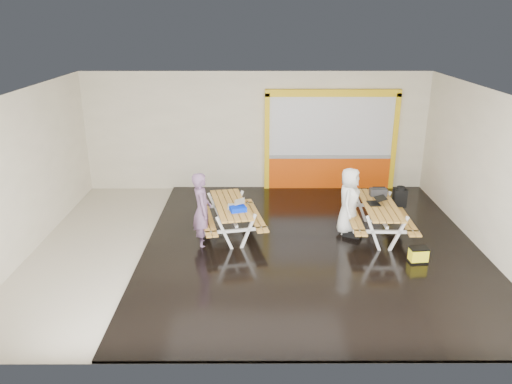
{
  "coord_description": "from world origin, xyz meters",
  "views": [
    {
      "loc": [
        -0.03,
        -10.07,
        4.96
      ],
      "look_at": [
        0.0,
        0.9,
        1.0
      ],
      "focal_mm": 34.3,
      "sensor_mm": 36.0,
      "label": 1
    }
  ],
  "objects_px": {
    "picnic_table_right": "(379,212)",
    "laptop_left": "(235,205)",
    "dark_case": "(352,233)",
    "picnic_table_left": "(231,211)",
    "person_left": "(202,210)",
    "laptop_right": "(376,202)",
    "backpack": "(400,197)",
    "toolbox": "(378,192)",
    "blue_pouch": "(238,209)",
    "fluke_bag": "(418,255)",
    "person_right": "(349,201)"
  },
  "relations": [
    {
      "from": "person_right",
      "to": "dark_case",
      "type": "bearing_deg",
      "value": -123.74
    },
    {
      "from": "person_left",
      "to": "laptop_left",
      "type": "height_order",
      "value": "person_left"
    },
    {
      "from": "picnic_table_right",
      "to": "laptop_left",
      "type": "height_order",
      "value": "laptop_left"
    },
    {
      "from": "dark_case",
      "to": "fluke_bag",
      "type": "relative_size",
      "value": 0.98
    },
    {
      "from": "picnic_table_right",
      "to": "dark_case",
      "type": "relative_size",
      "value": 5.37
    },
    {
      "from": "fluke_bag",
      "to": "picnic_table_left",
      "type": "bearing_deg",
      "value": 160.4
    },
    {
      "from": "laptop_left",
      "to": "dark_case",
      "type": "height_order",
      "value": "laptop_left"
    },
    {
      "from": "person_left",
      "to": "blue_pouch",
      "type": "xyz_separation_m",
      "value": [
        0.81,
        0.07,
        0.01
      ]
    },
    {
      "from": "picnic_table_right",
      "to": "person_left",
      "type": "height_order",
      "value": "person_left"
    },
    {
      "from": "laptop_left",
      "to": "picnic_table_left",
      "type": "bearing_deg",
      "value": 121.39
    },
    {
      "from": "laptop_left",
      "to": "blue_pouch",
      "type": "xyz_separation_m",
      "value": [
        0.07,
        -0.25,
        -0.0
      ]
    },
    {
      "from": "blue_pouch",
      "to": "picnic_table_right",
      "type": "bearing_deg",
      "value": 6.64
    },
    {
      "from": "picnic_table_right",
      "to": "toolbox",
      "type": "bearing_deg",
      "value": 80.32
    },
    {
      "from": "toolbox",
      "to": "backpack",
      "type": "bearing_deg",
      "value": 11.66
    },
    {
      "from": "laptop_left",
      "to": "laptop_right",
      "type": "relative_size",
      "value": 0.95
    },
    {
      "from": "picnic_table_right",
      "to": "backpack",
      "type": "xyz_separation_m",
      "value": [
        0.67,
        0.67,
        0.12
      ]
    },
    {
      "from": "toolbox",
      "to": "laptop_left",
      "type": "bearing_deg",
      "value": -168.72
    },
    {
      "from": "backpack",
      "to": "picnic_table_right",
      "type": "bearing_deg",
      "value": -134.98
    },
    {
      "from": "blue_pouch",
      "to": "dark_case",
      "type": "distance_m",
      "value": 2.81
    },
    {
      "from": "laptop_left",
      "to": "fluke_bag",
      "type": "relative_size",
      "value": 0.98
    },
    {
      "from": "picnic_table_right",
      "to": "person_left",
      "type": "distance_m",
      "value": 4.12
    },
    {
      "from": "picnic_table_right",
      "to": "person_right",
      "type": "xyz_separation_m",
      "value": [
        -0.7,
        0.09,
        0.24
      ]
    },
    {
      "from": "backpack",
      "to": "laptop_left",
      "type": "bearing_deg",
      "value": -168.66
    },
    {
      "from": "fluke_bag",
      "to": "person_right",
      "type": "bearing_deg",
      "value": 130.5
    },
    {
      "from": "dark_case",
      "to": "toolbox",
      "type": "bearing_deg",
      "value": 41.18
    },
    {
      "from": "person_right",
      "to": "laptop_left",
      "type": "distance_m",
      "value": 2.66
    },
    {
      "from": "person_left",
      "to": "dark_case",
      "type": "bearing_deg",
      "value": -94.5
    },
    {
      "from": "dark_case",
      "to": "picnic_table_right",
      "type": "bearing_deg",
      "value": 4.81
    },
    {
      "from": "laptop_left",
      "to": "picnic_table_right",
      "type": "bearing_deg",
      "value": 2.29
    },
    {
      "from": "person_left",
      "to": "person_right",
      "type": "height_order",
      "value": "person_left"
    },
    {
      "from": "person_right",
      "to": "backpack",
      "type": "height_order",
      "value": "person_right"
    },
    {
      "from": "laptop_left",
      "to": "backpack",
      "type": "relative_size",
      "value": 0.78
    },
    {
      "from": "picnic_table_left",
      "to": "person_left",
      "type": "height_order",
      "value": "person_left"
    },
    {
      "from": "fluke_bag",
      "to": "picnic_table_right",
      "type": "bearing_deg",
      "value": 111.76
    },
    {
      "from": "laptop_right",
      "to": "fluke_bag",
      "type": "bearing_deg",
      "value": -65.36
    },
    {
      "from": "laptop_right",
      "to": "fluke_bag",
      "type": "height_order",
      "value": "laptop_right"
    },
    {
      "from": "laptop_right",
      "to": "picnic_table_right",
      "type": "bearing_deg",
      "value": -3.59
    },
    {
      "from": "laptop_right",
      "to": "backpack",
      "type": "height_order",
      "value": "backpack"
    },
    {
      "from": "dark_case",
      "to": "laptop_right",
      "type": "bearing_deg",
      "value": 6.17
    },
    {
      "from": "person_left",
      "to": "fluke_bag",
      "type": "xyz_separation_m",
      "value": [
        4.64,
        -0.91,
        -0.65
      ]
    },
    {
      "from": "person_left",
      "to": "blue_pouch",
      "type": "relative_size",
      "value": 5.0
    },
    {
      "from": "picnic_table_left",
      "to": "toolbox",
      "type": "distance_m",
      "value": 3.62
    },
    {
      "from": "laptop_right",
      "to": "toolbox",
      "type": "distance_m",
      "value": 0.58
    },
    {
      "from": "laptop_right",
      "to": "fluke_bag",
      "type": "xyz_separation_m",
      "value": [
        0.63,
        -1.37,
        -0.69
      ]
    },
    {
      "from": "blue_pouch",
      "to": "toolbox",
      "type": "distance_m",
      "value": 3.51
    },
    {
      "from": "person_right",
      "to": "blue_pouch",
      "type": "height_order",
      "value": "person_right"
    },
    {
      "from": "laptop_left",
      "to": "laptop_right",
      "type": "height_order",
      "value": "laptop_right"
    },
    {
      "from": "picnic_table_left",
      "to": "person_left",
      "type": "xyz_separation_m",
      "value": [
        -0.62,
        -0.52,
        0.23
      ]
    },
    {
      "from": "backpack",
      "to": "toolbox",
      "type": "bearing_deg",
      "value": -168.34
    },
    {
      "from": "person_left",
      "to": "laptop_left",
      "type": "relative_size",
      "value": 4.38
    }
  ]
}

